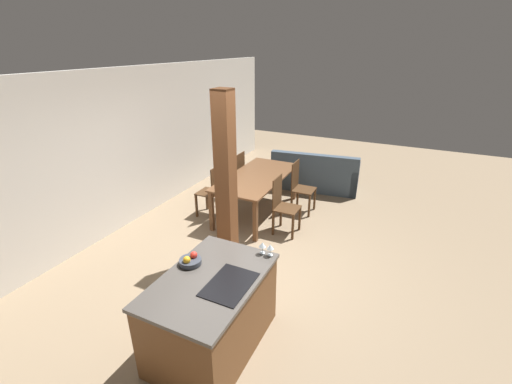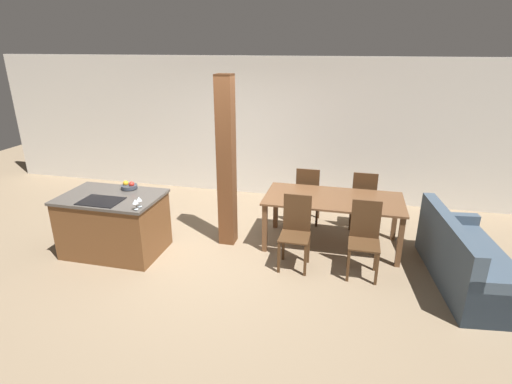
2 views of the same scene
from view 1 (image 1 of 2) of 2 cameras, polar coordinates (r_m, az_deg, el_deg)
name	(u,v)px [view 1 (image 1 of 2)]	position (r m, az deg, el deg)	size (l,w,h in m)	color
ground_plane	(251,268)	(5.17, -0.89, -12.53)	(16.00, 16.00, 0.00)	#847056
wall_back	(103,157)	(6.13, -24.12, 5.40)	(11.20, 0.08, 2.70)	silver
kitchen_island	(212,312)	(3.84, -7.32, -19.29)	(1.41, 0.93, 0.89)	brown
fruit_bowl	(190,260)	(3.76, -10.89, -11.10)	(0.24, 0.24, 0.11)	#383D47
wine_glass_near	(270,247)	(3.79, 2.39, -9.15)	(0.08, 0.08, 0.14)	silver
wine_glass_middle	(262,245)	(3.82, 1.08, -8.82)	(0.08, 0.08, 0.14)	silver
dining_table	(257,180)	(6.42, 0.14, 1.95)	(2.02, 0.97, 0.77)	brown
dining_chair_near_left	(283,204)	(5.85, 4.50, -2.09)	(0.40, 0.40, 1.00)	#472D19
dining_chair_near_right	(300,186)	(6.63, 7.37, 0.97)	(0.40, 0.40, 1.00)	#472D19
dining_chair_far_left	(212,190)	(6.44, -7.30, 0.26)	(0.40, 0.40, 1.00)	#472D19
dining_chair_far_right	(236,175)	(7.16, -3.42, 2.84)	(0.40, 0.40, 1.00)	#472D19
couch	(315,176)	(7.88, 9.81, 2.72)	(1.03, 1.98, 0.87)	#3D4C5B
timber_post	(226,182)	(4.82, -5.04, 1.75)	(0.24, 0.24, 2.53)	brown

